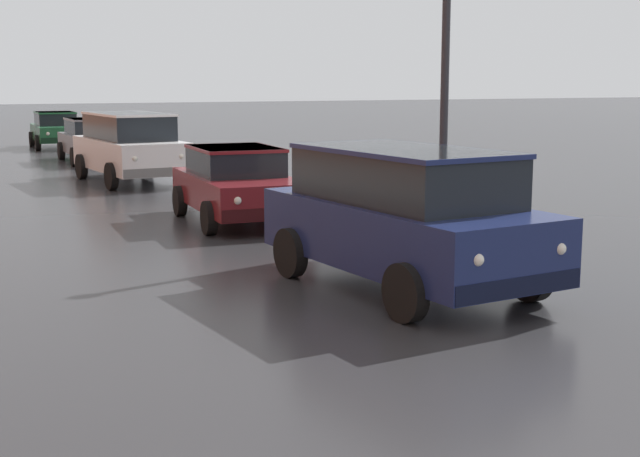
{
  "coord_description": "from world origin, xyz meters",
  "views": [
    {
      "loc": [
        -3.13,
        -3.03,
        2.68
      ],
      "look_at": [
        1.42,
        6.62,
        0.87
      ],
      "focal_mm": 49.34,
      "sensor_mm": 36.0,
      "label": 1
    }
  ],
  "objects_px": {
    "suv_darkblue_approaching_near_lane": "(403,213)",
    "suv_white_parked_kerbside_mid": "(129,145)",
    "sedan_maroon_parked_kerbside_close": "(237,182)",
    "sedan_grey_parked_far_down_block": "(93,139)",
    "sedan_green_queued_behind_truck": "(56,129)",
    "street_lamp_post": "(446,46)"
  },
  "relations": [
    {
      "from": "suv_darkblue_approaching_near_lane",
      "to": "suv_white_parked_kerbside_mid",
      "type": "xyz_separation_m",
      "value": [
        -0.4,
        13.46,
        0.0
      ]
    },
    {
      "from": "sedan_maroon_parked_kerbside_close",
      "to": "sedan_grey_parked_far_down_block",
      "type": "xyz_separation_m",
      "value": [
        -0.08,
        13.7,
        0.0
      ]
    },
    {
      "from": "sedan_grey_parked_far_down_block",
      "to": "sedan_green_queued_behind_truck",
      "type": "bearing_deg",
      "value": 91.08
    },
    {
      "from": "sedan_grey_parked_far_down_block",
      "to": "sedan_green_queued_behind_truck",
      "type": "xyz_separation_m",
      "value": [
        -0.13,
        6.77,
        -0.0
      ]
    },
    {
      "from": "sedan_maroon_parked_kerbside_close",
      "to": "street_lamp_post",
      "type": "relative_size",
      "value": 0.69
    },
    {
      "from": "sedan_maroon_parked_kerbside_close",
      "to": "street_lamp_post",
      "type": "height_order",
      "value": "street_lamp_post"
    },
    {
      "from": "suv_white_parked_kerbside_mid",
      "to": "sedan_green_queued_behind_truck",
      "type": "xyz_separation_m",
      "value": [
        0.12,
        13.07,
        -0.24
      ]
    },
    {
      "from": "suv_darkblue_approaching_near_lane",
      "to": "sedan_green_queued_behind_truck",
      "type": "bearing_deg",
      "value": 90.61
    },
    {
      "from": "suv_darkblue_approaching_near_lane",
      "to": "suv_white_parked_kerbside_mid",
      "type": "relative_size",
      "value": 0.96
    },
    {
      "from": "suv_darkblue_approaching_near_lane",
      "to": "street_lamp_post",
      "type": "relative_size",
      "value": 0.78
    },
    {
      "from": "suv_darkblue_approaching_near_lane",
      "to": "sedan_green_queued_behind_truck",
      "type": "height_order",
      "value": "suv_darkblue_approaching_near_lane"
    },
    {
      "from": "suv_darkblue_approaching_near_lane",
      "to": "sedan_maroon_parked_kerbside_close",
      "type": "xyz_separation_m",
      "value": [
        -0.07,
        6.06,
        -0.24
      ]
    },
    {
      "from": "sedan_maroon_parked_kerbside_close",
      "to": "suv_white_parked_kerbside_mid",
      "type": "xyz_separation_m",
      "value": [
        -0.33,
        7.4,
        0.24
      ]
    },
    {
      "from": "suv_white_parked_kerbside_mid",
      "to": "sedan_green_queued_behind_truck",
      "type": "height_order",
      "value": "suv_white_parked_kerbside_mid"
    },
    {
      "from": "sedan_grey_parked_far_down_block",
      "to": "sedan_green_queued_behind_truck",
      "type": "distance_m",
      "value": 6.77
    },
    {
      "from": "sedan_maroon_parked_kerbside_close",
      "to": "sedan_green_queued_behind_truck",
      "type": "distance_m",
      "value": 20.48
    },
    {
      "from": "sedan_green_queued_behind_truck",
      "to": "street_lamp_post",
      "type": "distance_m",
      "value": 23.76
    },
    {
      "from": "sedan_maroon_parked_kerbside_close",
      "to": "street_lamp_post",
      "type": "distance_m",
      "value": 4.71
    },
    {
      "from": "suv_white_parked_kerbside_mid",
      "to": "sedan_grey_parked_far_down_block",
      "type": "relative_size",
      "value": 1.11
    },
    {
      "from": "sedan_grey_parked_far_down_block",
      "to": "street_lamp_post",
      "type": "bearing_deg",
      "value": -80.66
    },
    {
      "from": "sedan_maroon_parked_kerbside_close",
      "to": "sedan_grey_parked_far_down_block",
      "type": "height_order",
      "value": "same"
    },
    {
      "from": "suv_white_parked_kerbside_mid",
      "to": "street_lamp_post",
      "type": "height_order",
      "value": "street_lamp_post"
    }
  ]
}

